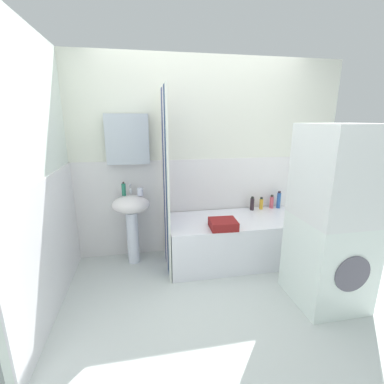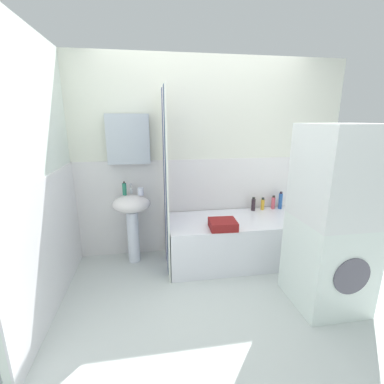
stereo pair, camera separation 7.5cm
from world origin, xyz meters
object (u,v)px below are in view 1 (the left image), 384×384
Objects in this scene: towel_folded at (223,224)px; shampoo_bottle at (279,200)px; bathtub at (234,239)px; body_wash_bottle at (261,204)px; lotion_bottle at (252,204)px; toothbrush_cup at (140,192)px; conditioner_bottle at (272,202)px; sink at (131,214)px; washer_dryer_stack at (333,219)px; soap_dispenser at (124,189)px.

shampoo_bottle is at bearing 29.78° from towel_folded.
body_wash_bottle is at bearing 31.79° from bathtub.
shampoo_bottle is 0.38m from lotion_bottle.
toothbrush_cup reaches higher than towel_folded.
toothbrush_cup is at bearing -176.50° from conditioner_bottle.
washer_dryer_stack is at bearing -30.43° from sink.
conditioner_bottle is 1.11× the size of body_wash_bottle.
washer_dryer_stack is (1.87, -1.10, -0.08)m from soap_dispenser.
conditioner_bottle is at bearing 174.07° from shampoo_bottle.
toothbrush_cup reaches higher than shampoo_bottle.
sink is 3.61× the size of shampoo_bottle.
conditioner_bottle is 1.01× the size of lotion_bottle.
toothbrush_cup is 1.44m from lotion_bottle.
toothbrush_cup is 0.30× the size of towel_folded.
soap_dispenser is 1.19m from towel_folded.
body_wash_bottle is 0.91× the size of lotion_bottle.
toothbrush_cup is 0.05× the size of bathtub.
lotion_bottle is at bearing 43.16° from towel_folded.
towel_folded reaches higher than bathtub.
toothbrush_cup is 0.48× the size of conditioner_bottle.
body_wash_bottle is 0.56× the size of towel_folded.
toothbrush_cup reaches higher than sink.
conditioner_bottle is at bearing 3.67° from sink.
towel_folded is (-0.23, -0.25, 0.31)m from bathtub.
lotion_bottle is 0.76m from towel_folded.
lotion_bottle is at bearing -177.57° from shampoo_bottle.
body_wash_bottle reaches higher than bathtub.
toothbrush_cup is 0.37× the size of shampoo_bottle.
toothbrush_cup is at bearing -176.63° from body_wash_bottle.
conditioner_bottle is 0.11× the size of washer_dryer_stack.
washer_dryer_stack reaches higher than body_wash_bottle.
lotion_bottle is at bearing 39.86° from bathtub.
conditioner_bottle reaches higher than body_wash_bottle.
body_wash_bottle is 1.19m from washer_dryer_stack.
towel_folded is (-0.68, -0.53, -0.03)m from body_wash_bottle.
sink is at bearing -176.61° from lotion_bottle.
sink reaches higher than lotion_bottle.
toothbrush_cup is at bearing -176.84° from lotion_bottle.
lotion_bottle is at bearing -174.81° from conditioner_bottle.
sink is 1.67m from body_wash_bottle.
shampoo_bottle is 0.10m from conditioner_bottle.
shampoo_bottle reaches higher than lotion_bottle.
sink is 1.53m from lotion_bottle.
lotion_bottle is 0.62× the size of towel_folded.
bathtub is 9.05× the size of lotion_bottle.
bathtub is 6.99× the size of shampoo_bottle.
towel_folded is at bearing -23.47° from sink.
sink is at bearing 156.53° from towel_folded.
washer_dryer_stack is (0.13, -1.16, 0.21)m from body_wash_bottle.
sink is 5.08× the size of soap_dispenser.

